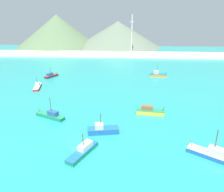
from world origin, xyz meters
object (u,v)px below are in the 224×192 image
(fishing_boat_0, at_px, (102,130))
(fishing_boat_1, at_px, (83,151))
(fishing_boat_2, at_px, (51,75))
(fishing_boat_3, at_px, (213,154))
(fishing_boat_5, at_px, (158,74))
(fishing_boat_7, at_px, (51,115))
(fishing_boat_4, at_px, (37,87))
(radio_tower, at_px, (132,34))
(fishing_boat_6, at_px, (150,111))

(fishing_boat_0, distance_m, fishing_boat_1, 10.07)
(fishing_boat_2, height_order, fishing_boat_3, fishing_boat_3)
(fishing_boat_5, height_order, fishing_boat_7, fishing_boat_7)
(fishing_boat_0, distance_m, fishing_boat_4, 46.92)
(fishing_boat_4, distance_m, fishing_boat_5, 56.89)
(fishing_boat_1, relative_size, radio_tower, 0.34)
(fishing_boat_2, bearing_deg, fishing_boat_1, -66.12)
(fishing_boat_1, relative_size, fishing_boat_2, 1.24)
(fishing_boat_0, height_order, radio_tower, radio_tower)
(fishing_boat_5, height_order, fishing_boat_6, fishing_boat_5)
(fishing_boat_6, relative_size, radio_tower, 0.31)
(fishing_boat_0, xyz_separation_m, fishing_boat_1, (-3.29, -9.52, -0.14))
(fishing_boat_2, bearing_deg, fishing_boat_7, -71.99)
(fishing_boat_5, distance_m, fishing_boat_7, 62.42)
(fishing_boat_6, relative_size, fishing_boat_7, 0.90)
(fishing_boat_6, bearing_deg, fishing_boat_1, -126.94)
(radio_tower, bearing_deg, fishing_boat_2, -120.25)
(radio_tower, bearing_deg, fishing_boat_5, -79.27)
(fishing_boat_0, distance_m, radio_tower, 122.61)
(fishing_boat_0, xyz_separation_m, fishing_boat_7, (-16.25, 7.83, -0.09))
(fishing_boat_3, xyz_separation_m, radio_tower, (-15.65, 130.84, 13.52))
(fishing_boat_3, height_order, radio_tower, radio_tower)
(fishing_boat_5, distance_m, fishing_boat_6, 45.77)
(fishing_boat_2, bearing_deg, radio_tower, 59.75)
(fishing_boat_2, bearing_deg, fishing_boat_5, 5.39)
(fishing_boat_0, height_order, fishing_boat_7, fishing_boat_7)
(fishing_boat_2, bearing_deg, fishing_boat_0, -59.67)
(fishing_boat_4, xyz_separation_m, radio_tower, (40.21, 86.21, 13.80))
(fishing_boat_3, distance_m, fishing_boat_6, 24.79)
(fishing_boat_0, relative_size, fishing_boat_1, 0.88)
(fishing_boat_1, height_order, fishing_boat_4, fishing_boat_1)
(fishing_boat_4, relative_size, fishing_boat_5, 1.05)
(fishing_boat_3, distance_m, fishing_boat_5, 67.06)
(fishing_boat_4, relative_size, radio_tower, 0.32)
(fishing_boat_1, distance_m, fishing_boat_5, 71.54)
(fishing_boat_0, relative_size, fishing_boat_2, 1.09)
(fishing_boat_3, bearing_deg, fishing_boat_4, 141.38)
(fishing_boat_3, height_order, fishing_boat_4, fishing_boat_3)
(fishing_boat_1, xyz_separation_m, fishing_boat_3, (28.22, 0.18, 0.20))
(fishing_boat_0, bearing_deg, fishing_boat_4, 131.23)
(fishing_boat_2, distance_m, fishing_boat_4, 17.41)
(fishing_boat_3, height_order, fishing_boat_5, fishing_boat_3)
(fishing_boat_1, bearing_deg, fishing_boat_4, 121.66)
(fishing_boat_1, distance_m, fishing_boat_3, 28.22)
(fishing_boat_0, distance_m, fishing_boat_2, 61.06)
(fishing_boat_1, distance_m, fishing_boat_7, 21.66)
(fishing_boat_1, xyz_separation_m, radio_tower, (12.57, 131.02, 13.72))
(fishing_boat_7, bearing_deg, fishing_boat_4, 118.12)
(fishing_boat_4, bearing_deg, fishing_boat_3, -38.62)
(fishing_boat_2, distance_m, fishing_boat_3, 83.42)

